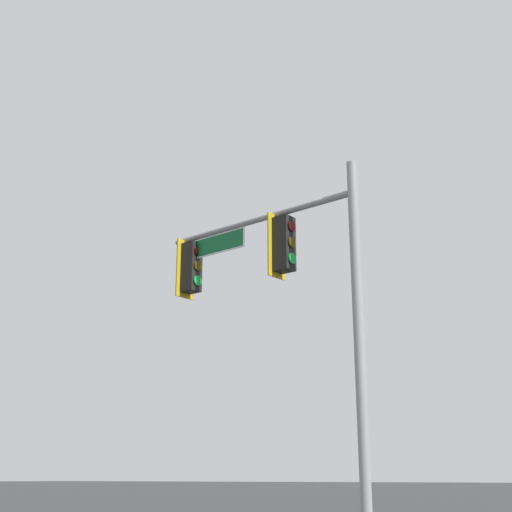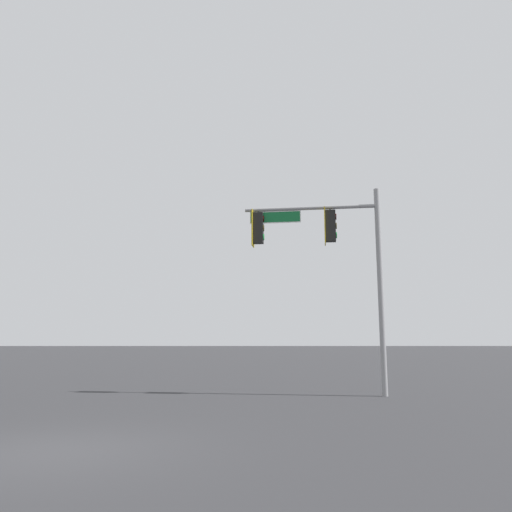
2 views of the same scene
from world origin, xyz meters
The scene contains 2 objects.
ground_plane centered at (0.00, 0.00, 0.00)m, with size 400.00×400.00×0.00m, color #2D2D30.
signal_pole_near centered at (-5.76, -8.51, 4.98)m, with size 4.68×0.96×7.00m.
Camera 2 is at (-3.23, 8.43, 1.75)m, focal length 35.00 mm.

